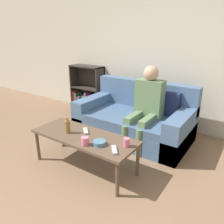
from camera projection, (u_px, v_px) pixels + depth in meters
name	position (u px, v px, depth m)	size (l,w,h in m)	color
wall_back	(166.00, 50.00, 3.56)	(12.00, 0.06, 2.60)	beige
couch	(135.00, 120.00, 3.43)	(1.72, 0.96, 0.84)	#4C6B93
bookshelf	(88.00, 94.00, 4.59)	(0.72, 0.28, 0.94)	#332D28
coffee_table	(84.00, 138.00, 2.58)	(1.30, 0.51, 0.43)	brown
person_adult	(147.00, 101.00, 3.12)	(0.40, 0.66, 1.14)	#66845B
cup_near	(85.00, 141.00, 2.34)	(0.08, 0.08, 0.09)	pink
cup_far	(126.00, 142.00, 2.30)	(0.07, 0.07, 0.10)	pink
tv_remote_0	(114.00, 150.00, 2.23)	(0.14, 0.16, 0.02)	#B7B7BC
tv_remote_1	(86.00, 131.00, 2.66)	(0.16, 0.15, 0.02)	#B7B7BC
snack_bowl	(99.00, 143.00, 2.35)	(0.14, 0.14, 0.05)	teal
bottle	(68.00, 126.00, 2.61)	(0.06, 0.06, 0.20)	olive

